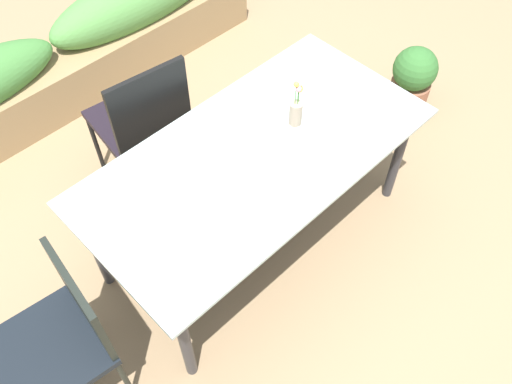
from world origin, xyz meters
name	(u,v)px	position (x,y,z in m)	size (l,w,h in m)	color
ground_plane	(237,231)	(0.00, 0.00, 0.00)	(12.00, 12.00, 0.00)	#9E7F5B
dining_table	(256,161)	(0.07, -0.10, 0.68)	(1.86, 0.94, 0.75)	#B2C6C1
chair_far_side	(143,118)	(-0.09, 0.67, 0.56)	(0.55, 0.55, 0.99)	black
chair_end_left	(60,336)	(-1.16, -0.11, 0.51)	(0.54, 0.54, 0.89)	black
flower_vase	(296,109)	(0.37, -0.09, 0.85)	(0.07, 0.07, 0.28)	tan
planter_box	(60,62)	(-0.05, 1.76, 0.32)	(3.24, 0.47, 0.70)	#9E7F56
potted_plant	(412,79)	(1.65, -0.06, 0.26)	(0.31, 0.31, 0.51)	#9E6047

